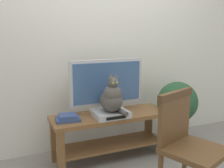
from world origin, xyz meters
TOP-DOWN VIEW (x-y plane):
  - back_wall at (0.00, 0.93)m, footprint 7.00×0.12m
  - tv_stand at (-0.07, 0.46)m, footprint 1.26×0.43m
  - tv at (-0.07, 0.55)m, footprint 0.83×0.20m
  - media_box at (-0.10, 0.37)m, footprint 0.36×0.26m
  - cat at (-0.10, 0.35)m, footprint 0.22×0.36m
  - wooden_chair at (0.16, -0.51)m, footprint 0.54×0.54m
  - book_stack at (-0.54, 0.43)m, footprint 0.25×0.19m
  - potted_plant at (0.77, 0.41)m, footprint 0.48×0.48m

SIDE VIEW (x-z plane):
  - tv_stand at x=-0.07m, z-range 0.10..0.61m
  - potted_plant at x=0.77m, z-range 0.10..0.90m
  - book_stack at x=-0.54m, z-range 0.50..0.57m
  - media_box at x=-0.10m, z-range 0.50..0.57m
  - wooden_chair at x=0.16m, z-range 0.09..1.02m
  - cat at x=-0.10m, z-range 0.51..0.92m
  - tv at x=-0.07m, z-range 0.52..1.10m
  - back_wall at x=0.00m, z-range 0.00..2.80m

